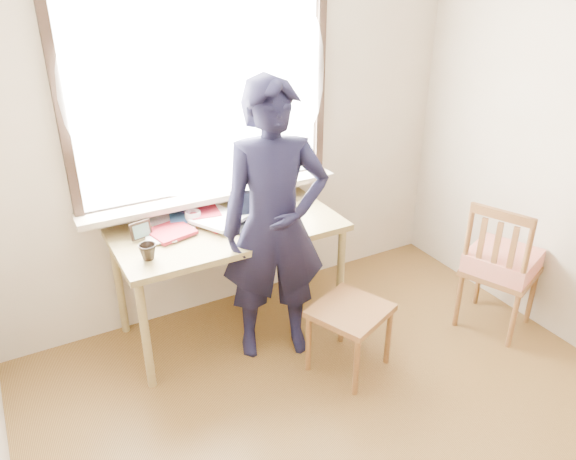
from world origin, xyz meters
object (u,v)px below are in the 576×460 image
work_chair (350,318)px  side_chair (501,263)px  desk (229,238)px  laptop (255,216)px  mug_white (193,217)px  person (275,226)px  mug_dark (148,252)px

work_chair → side_chair: bearing=-6.1°
desk → side_chair: size_ratio=1.54×
desk → laptop: bearing=-11.6°
mug_white → person: person is taller
laptop → side_chair: laptop is taller
laptop → work_chair: (0.30, -0.72, -0.47)m
laptop → person: size_ratio=0.19×
mug_dark → work_chair: size_ratio=0.18×
work_chair → laptop: bearing=112.6°
side_chair → person: size_ratio=0.53×
desk → mug_dark: size_ratio=14.30×
work_chair → side_chair: (1.17, -0.13, 0.13)m
desk → side_chair: 1.88m
mug_white → mug_dark: mug_dark is taller
mug_dark → desk: bearing=16.3°
desk → work_chair: size_ratio=2.64×
desk → laptop: 0.23m
laptop → mug_dark: size_ratio=3.39×
mug_dark → side_chair: side_chair is taller
person → laptop: bearing=105.6°
mug_dark → person: size_ratio=0.06×
laptop → desk: bearing=168.4°
mug_dark → side_chair: bearing=-17.6°
mug_white → mug_dark: size_ratio=1.03×
laptop → mug_white: 0.42m
work_chair → person: person is taller
mug_white → laptop: bearing=-29.5°
person → mug_dark: bearing=-174.8°
laptop → mug_white: laptop is taller
work_chair → mug_white: bearing=125.6°
laptop → work_chair: bearing=-67.4°
mug_dark → person: (0.76, -0.17, 0.06)m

